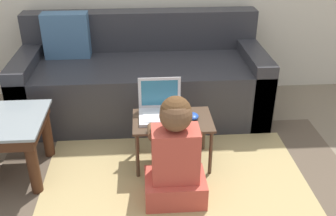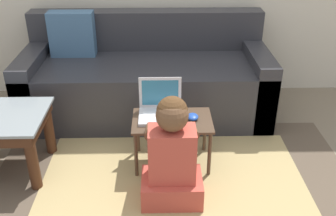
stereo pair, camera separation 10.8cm
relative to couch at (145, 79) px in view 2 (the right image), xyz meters
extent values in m
plane|color=#7F705B|center=(0.14, -0.99, -0.29)|extent=(16.00, 16.00, 0.00)
cube|color=brown|center=(0.20, -0.95, -0.29)|extent=(2.34, 1.41, 0.01)
cube|color=tan|center=(0.20, -0.95, -0.28)|extent=(1.68, 1.01, 0.00)
cube|color=#2D2D33|center=(0.01, -0.04, -0.06)|extent=(1.95, 0.82, 0.47)
cube|color=#2D2D33|center=(0.01, 0.28, 0.34)|extent=(1.95, 0.18, 0.33)
cube|color=#2D2D33|center=(-0.89, -0.04, -0.01)|extent=(0.16, 0.82, 0.56)
cube|color=#2D2D33|center=(0.91, -0.04, -0.01)|extent=(0.16, 0.82, 0.56)
cube|color=#426689|center=(-0.59, 0.12, 0.35)|extent=(0.36, 0.14, 0.36)
cylinder|color=#422314|center=(-0.66, -1.01, -0.09)|extent=(0.07, 0.07, 0.40)
cylinder|color=#422314|center=(-0.66, -0.61, -0.09)|extent=(0.07, 0.07, 0.40)
cube|color=#4C3828|center=(0.20, -0.77, 0.04)|extent=(0.52, 0.33, 0.02)
cylinder|color=#4C3828|center=(-0.04, -0.91, -0.13)|extent=(0.02, 0.02, 0.33)
cylinder|color=#4C3828|center=(0.43, -0.91, -0.13)|extent=(0.02, 0.02, 0.33)
cylinder|color=#4C3828|center=(-0.04, -0.63, -0.13)|extent=(0.02, 0.02, 0.33)
cylinder|color=#4C3828|center=(0.43, -0.63, -0.13)|extent=(0.02, 0.02, 0.33)
cube|color=silver|center=(0.12, -0.74, 0.06)|extent=(0.28, 0.23, 0.02)
cube|color=silver|center=(0.12, -0.76, 0.07)|extent=(0.23, 0.14, 0.00)
cube|color=silver|center=(0.12, -0.63, 0.18)|extent=(0.28, 0.01, 0.22)
cube|color=teal|center=(0.12, -0.63, 0.18)|extent=(0.24, 0.00, 0.18)
ellipsoid|color=#234CB2|center=(0.33, -0.76, 0.07)|extent=(0.07, 0.09, 0.03)
cube|color=#CC4C3D|center=(0.18, -1.14, -0.21)|extent=(0.36, 0.26, 0.16)
cube|color=#CC4C3D|center=(0.18, -1.14, 0.04)|extent=(0.27, 0.17, 0.33)
sphere|color=brown|center=(0.18, -1.14, 0.29)|extent=(0.18, 0.18, 0.18)
sphere|color=brown|center=(0.18, -1.13, 0.31)|extent=(0.17, 0.17, 0.17)
cylinder|color=brown|center=(0.06, -1.02, 0.12)|extent=(0.06, 0.26, 0.13)
cylinder|color=brown|center=(0.31, -1.02, 0.12)|extent=(0.06, 0.26, 0.13)
camera|label=1|loc=(0.01, -2.98, 1.32)|focal=42.00mm
camera|label=2|loc=(0.12, -2.98, 1.32)|focal=42.00mm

